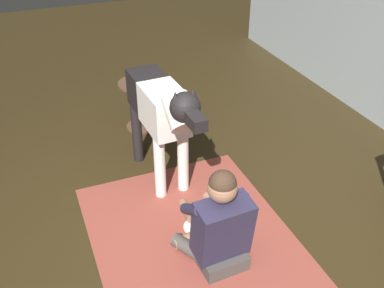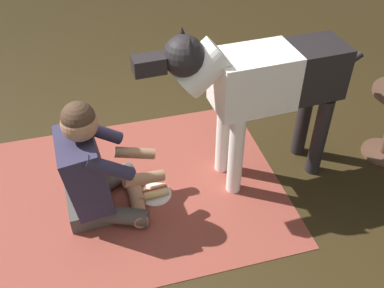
% 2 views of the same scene
% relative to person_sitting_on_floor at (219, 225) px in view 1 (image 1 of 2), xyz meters
% --- Properties ---
extents(ground_plane, '(14.48, 14.48, 0.00)m').
position_rel_person_sitting_on_floor_xyz_m(ground_plane, '(-0.10, -0.37, -0.34)').
color(ground_plane, '#332713').
extents(area_rug, '(2.18, 1.55, 0.01)m').
position_rel_person_sitting_on_floor_xyz_m(area_rug, '(-0.15, -0.09, -0.34)').
color(area_rug, brown).
rests_on(area_rug, ground).
extents(person_sitting_on_floor, '(0.64, 0.58, 0.84)m').
position_rel_person_sitting_on_floor_xyz_m(person_sitting_on_floor, '(0.00, 0.00, 0.00)').
color(person_sitting_on_floor, '#4B4642').
rests_on(person_sitting_on_floor, ground).
extents(large_dog, '(1.48, 0.35, 1.16)m').
position_rel_person_sitting_on_floor_xyz_m(large_dog, '(-1.08, -0.05, 0.41)').
color(large_dog, white).
rests_on(large_dog, ground).
extents(hot_dog_on_plate, '(0.22, 0.22, 0.06)m').
position_rel_person_sitting_on_floor_xyz_m(hot_dog_on_plate, '(-0.37, -0.02, -0.32)').
color(hot_dog_on_plate, white).
rests_on(hot_dog_on_plate, ground).
extents(round_side_table, '(0.42, 0.42, 0.55)m').
position_rel_person_sitting_on_floor_xyz_m(round_side_table, '(-2.12, 0.01, -0.01)').
color(round_side_table, brown).
rests_on(round_side_table, ground).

